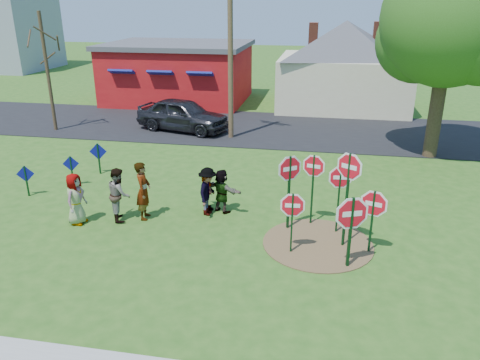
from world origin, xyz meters
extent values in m
plane|color=#295618|center=(0.00, 0.00, 0.00)|extent=(120.00, 120.00, 0.00)
cube|color=black|center=(0.00, 11.50, 0.02)|extent=(120.00, 7.50, 0.04)
cylinder|color=brown|center=(4.50, -1.00, 0.01)|extent=(3.20, 3.20, 0.03)
cube|color=#A31014|center=(-5.50, 18.00, 1.80)|extent=(9.00, 7.00, 3.60)
cube|color=#4C4C51|center=(-5.50, 18.00, 3.75)|extent=(9.40, 7.40, 0.30)
cube|color=navy|center=(-8.00, 14.40, 2.40)|extent=(1.60, 0.78, 0.45)
cube|color=navy|center=(-5.50, 14.40, 2.40)|extent=(1.60, 0.78, 0.45)
cube|color=navy|center=(-3.00, 14.40, 2.40)|extent=(1.60, 0.78, 0.45)
cube|color=beige|center=(5.50, 18.00, 1.60)|extent=(8.00, 7.00, 3.20)
pyramid|color=#4C4C51|center=(5.50, 18.00, 5.40)|extent=(9.40, 9.40, 2.20)
cube|color=brown|center=(3.50, 17.00, 4.60)|extent=(0.55, 0.55, 1.40)
cube|color=brown|center=(7.50, 19.00, 4.60)|extent=(0.55, 0.55, 1.40)
cube|color=#0E3316|center=(3.76, -1.59, 0.89)|extent=(0.05, 0.07, 1.78)
cylinder|color=white|center=(3.76, -1.59, 1.44)|extent=(0.93, 0.08, 0.93)
cylinder|color=red|center=(3.76, -1.59, 1.44)|extent=(0.80, 0.08, 0.80)
cube|color=white|center=(3.76, -1.59, 1.44)|extent=(0.41, 0.04, 0.12)
cube|color=#0E3316|center=(4.24, 0.31, 1.14)|extent=(0.06, 0.07, 2.28)
cylinder|color=white|center=(4.24, 0.31, 1.94)|extent=(0.92, 0.24, 0.94)
cylinder|color=red|center=(4.24, 0.31, 1.94)|extent=(0.79, 0.21, 0.81)
cube|color=white|center=(4.24, 0.31, 1.94)|extent=(0.40, 0.10, 0.12)
cylinder|color=gold|center=(4.24, 0.31, 1.94)|extent=(0.92, 0.23, 0.94)
cube|color=#0E3316|center=(5.21, -0.96, 1.40)|extent=(0.08, 0.09, 2.81)
cylinder|color=white|center=(5.21, -0.96, 2.43)|extent=(0.89, 0.57, 1.04)
cylinder|color=red|center=(5.21, -0.96, 2.43)|extent=(0.77, 0.49, 0.90)
cube|color=white|center=(5.21, -0.96, 2.43)|extent=(0.39, 0.25, 0.13)
cube|color=#0E3316|center=(5.02, -0.14, 1.06)|extent=(0.05, 0.07, 2.13)
cylinder|color=white|center=(5.02, -0.14, 1.79)|extent=(0.92, 0.10, 0.92)
cylinder|color=red|center=(5.02, -0.14, 1.79)|extent=(0.79, 0.09, 0.80)
cube|color=white|center=(5.02, -0.14, 1.79)|extent=(0.41, 0.04, 0.11)
cylinder|color=gold|center=(5.02, -0.14, 1.79)|extent=(0.92, 0.10, 0.92)
cube|color=#0E3316|center=(5.30, -2.09, 1.00)|extent=(0.09, 0.10, 2.00)
cylinder|color=white|center=(5.30, -2.09, 1.56)|extent=(1.13, 0.45, 1.20)
cylinder|color=red|center=(5.30, -2.09, 1.56)|extent=(0.98, 0.39, 1.04)
cube|color=white|center=(5.30, -2.09, 1.56)|extent=(0.50, 0.20, 0.15)
cube|color=#0E3316|center=(5.92, -1.19, 0.93)|extent=(0.07, 0.08, 1.86)
cylinder|color=white|center=(5.92, -1.19, 1.49)|extent=(0.97, 0.34, 1.01)
cylinder|color=red|center=(5.92, -1.19, 1.49)|extent=(0.83, 0.30, 0.87)
cube|color=white|center=(5.92, -1.19, 1.49)|extent=(0.42, 0.15, 0.13)
cylinder|color=gold|center=(5.92, -1.19, 1.49)|extent=(0.96, 0.34, 1.01)
cube|color=#0E3316|center=(3.54, -0.16, 1.18)|extent=(0.09, 0.09, 2.36)
cylinder|color=white|center=(3.54, -0.16, 1.98)|extent=(0.87, 0.63, 1.06)
cylinder|color=red|center=(3.54, -0.16, 1.98)|extent=(0.75, 0.55, 0.91)
cube|color=white|center=(3.54, -0.16, 1.98)|extent=(0.38, 0.28, 0.13)
cube|color=#0E3316|center=(-5.89, 0.75, 0.57)|extent=(0.06, 0.07, 1.14)
cube|color=navy|center=(-5.89, 0.75, 0.84)|extent=(0.60, 0.20, 0.62)
cube|color=#0E3316|center=(-4.77, 1.91, 0.59)|extent=(0.06, 0.07, 1.18)
cube|color=navy|center=(-4.77, 1.91, 0.90)|extent=(0.58, 0.18, 0.60)
cube|color=#0E3316|center=(-4.38, 3.36, 0.63)|extent=(0.07, 0.08, 1.27)
cube|color=navy|center=(-4.38, 3.36, 0.94)|extent=(0.69, 0.15, 0.70)
imported|color=navy|center=(-3.03, -0.96, 0.83)|extent=(0.60, 0.86, 1.67)
imported|color=#2C726E|center=(-1.07, -0.23, 0.96)|extent=(0.55, 0.76, 1.91)
imported|color=brown|center=(-1.81, -0.43, 0.87)|extent=(0.97, 1.05, 1.73)
imported|color=#39393E|center=(0.87, 0.41, 0.81)|extent=(0.68, 1.09, 1.62)
imported|color=#4C2B55|center=(0.77, 0.74, 0.76)|extent=(0.79, 0.95, 1.52)
imported|color=#1F5A38|center=(1.28, 0.68, 0.75)|extent=(1.43, 1.06, 1.49)
imported|color=#292A2E|center=(-2.95, 10.30, 0.89)|extent=(5.35, 3.24, 1.70)
cylinder|color=#4C3823|center=(-0.16, 9.42, 4.08)|extent=(0.25, 0.25, 8.15)
cylinder|color=#382819|center=(9.24, 8.07, 2.37)|extent=(0.60, 0.60, 4.74)
sphere|color=#2C5516|center=(9.24, 8.07, 5.92)|extent=(5.60, 5.60, 5.60)
sphere|color=#2C5516|center=(8.28, 8.93, 4.95)|extent=(3.66, 3.66, 3.66)
cylinder|color=#382819|center=(-9.77, 9.17, 3.05)|extent=(0.18, 0.18, 6.10)
camera|label=1|loc=(4.41, -13.20, 6.68)|focal=35.00mm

